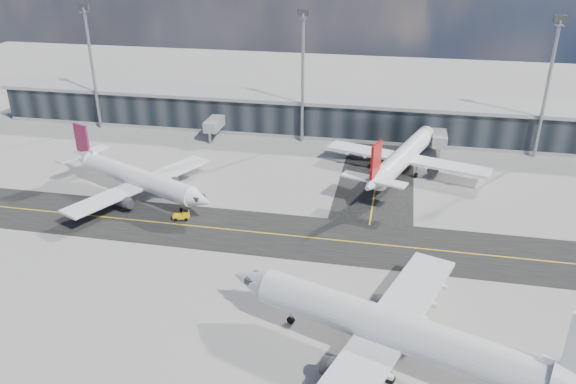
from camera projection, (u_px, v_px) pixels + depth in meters
name	position (u px, v px, depth m)	size (l,w,h in m)	color
ground	(246.00, 244.00, 85.37)	(300.00, 300.00, 0.00)	gray
taxiway_lanes	(286.00, 215.00, 94.21)	(180.00, 63.00, 0.03)	black
terminal_concourse	(308.00, 115.00, 132.52)	(152.00, 19.80, 8.80)	black
floodlight_masts	(303.00, 73.00, 121.54)	(102.50, 0.70, 28.90)	gray
airliner_af	(136.00, 178.00, 99.82)	(34.17, 29.49, 10.63)	white
airliner_redtail	(404.00, 156.00, 108.66)	(32.27, 37.43, 11.33)	white
airliner_near	(400.00, 332.00, 60.00)	(41.90, 36.18, 12.76)	silver
baggage_tug	(183.00, 215.00, 92.38)	(2.82, 1.85, 1.63)	yellow
service_van	(406.00, 154.00, 118.59)	(2.22, 4.81, 1.34)	white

